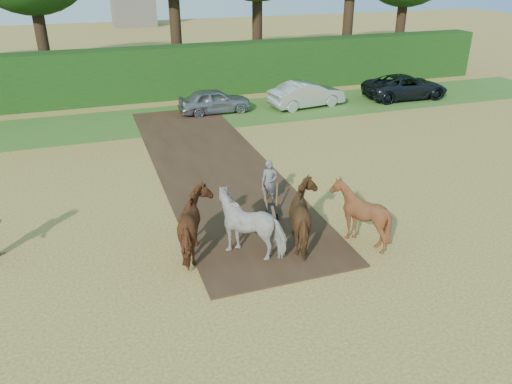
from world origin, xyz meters
The scene contains 6 objects.
ground centered at (0.00, 0.00, 0.00)m, with size 120.00×120.00×0.00m, color gold.
earth_strip centered at (1.50, 7.00, 0.03)m, with size 4.50×17.00×0.05m, color #472D1C.
grass_verge centered at (0.00, 14.00, 0.01)m, with size 50.00×5.00×0.03m, color #38601E.
hedgerow centered at (0.00, 18.50, 1.50)m, with size 46.00×1.60×3.00m, color #14380F.
plough_team centered at (1.81, 0.35, 0.91)m, with size 6.36×4.52×1.84m.
parked_cars centered at (1.91, 14.04, 0.70)m, with size 35.84×3.18×1.44m.
Camera 1 is at (-2.96, -11.32, 7.69)m, focal length 35.00 mm.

